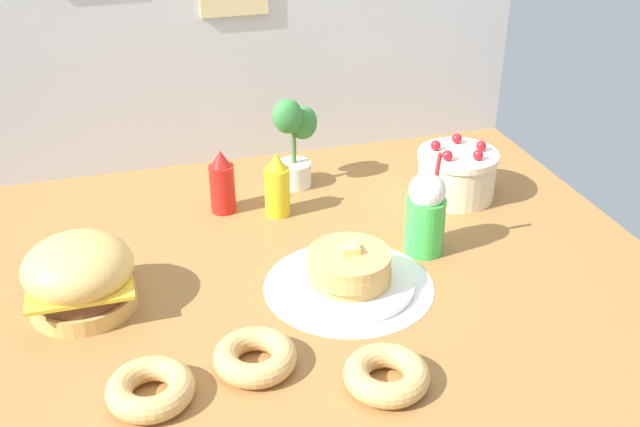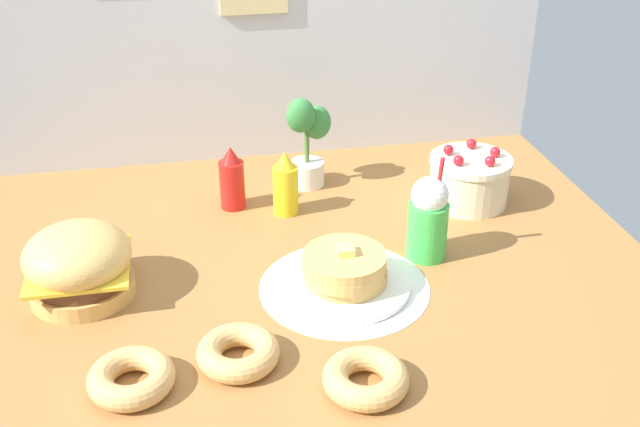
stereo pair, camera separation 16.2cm
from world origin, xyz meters
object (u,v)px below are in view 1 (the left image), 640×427
Objects in this scene: ketchup_bottle at (222,183)px; donut_vanilla at (387,374)px; pancake_stack at (349,272)px; donut_chocolate at (255,356)px; burger at (79,276)px; layer_cake at (457,174)px; cream_soda_cup at (426,214)px; mustard_bottle at (277,186)px; potted_plant at (293,138)px; donut_pink_glaze at (150,388)px.

ketchup_bottle reaches higher than donut_vanilla.
pancake_stack reaches higher than donut_chocolate.
ketchup_bottle is at bearing 102.88° from donut_vanilla.
layer_cake is at bearing 14.33° from burger.
burger is 0.60m from ketchup_bottle.
burger is 0.94m from cream_soda_cup.
potted_plant is (0.10, 0.18, 0.07)m from mustard_bottle.
potted_plant is (-0.49, 0.23, 0.09)m from layer_cake.
layer_cake is 0.82× the size of potted_plant.
burger is at bearing -165.67° from layer_cake.
ketchup_bottle is at bearing 43.70° from burger.
burger is 1.33× the size of mustard_bottle.
potted_plant reaches higher than donut_chocolate.
layer_cake is 0.59m from mustard_bottle.
donut_pink_glaze is at bearing -121.77° from mustard_bottle.
ketchup_bottle reaches higher than burger.
donut_chocolate is (0.37, -0.35, -0.06)m from burger.
pancake_stack is 1.83× the size of donut_vanilla.
pancake_stack is at bearing -8.57° from burger.
mustard_bottle is at bearing 93.26° from donut_vanilla.
donut_pink_glaze is at bearing -170.02° from donut_chocolate.
burger reaches higher than layer_cake.
donut_pink_glaze and donut_chocolate have the same top height.
layer_cake reaches higher than pancake_stack.
cream_soda_cup reaches higher than ketchup_bottle.
layer_cake is at bearing -8.55° from ketchup_bottle.
donut_chocolate is at bearing -147.32° from cream_soda_cup.
potted_plant is (0.69, 0.53, 0.07)m from burger.
burger is 0.81m from donut_vanilla.
layer_cake reaches higher than donut_pink_glaze.
mustard_bottle is 0.73m from donut_chocolate.
layer_cake reaches higher than donut_chocolate.
donut_pink_glaze is 1.09m from potted_plant.
mustard_bottle is 0.84m from donut_vanilla.
pancake_stack is 1.83× the size of donut_chocolate.
donut_vanilla is at bearing -27.96° from donut_chocolate.
potted_plant is (-0.25, 0.52, 0.05)m from cream_soda_cup.
ketchup_bottle is 1.08× the size of donut_vanilla.
layer_cake is 1.34× the size of donut_pink_glaze.
burger is at bearing 171.43° from pancake_stack.
burger is 1.43× the size of donut_chocolate.
burger is 0.78× the size of pancake_stack.
burger is 1.22m from layer_cake.
cream_soda_cup is (0.35, -0.33, 0.03)m from mustard_bottle.
donut_pink_glaze is (-0.30, -0.81, -0.07)m from ketchup_bottle.
cream_soda_cup is at bearing -43.40° from mustard_bottle.
mustard_bottle is at bearing 58.23° from donut_pink_glaze.
burger is 0.42m from donut_pink_glaze.
donut_pink_glaze is at bearing -151.84° from pancake_stack.
burger reaches higher than donut_pink_glaze.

